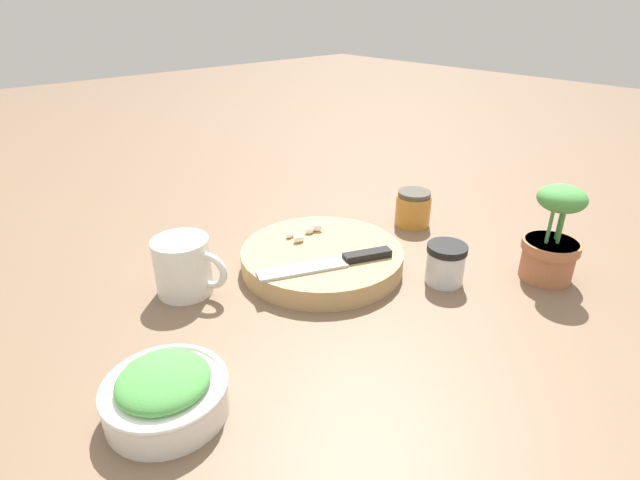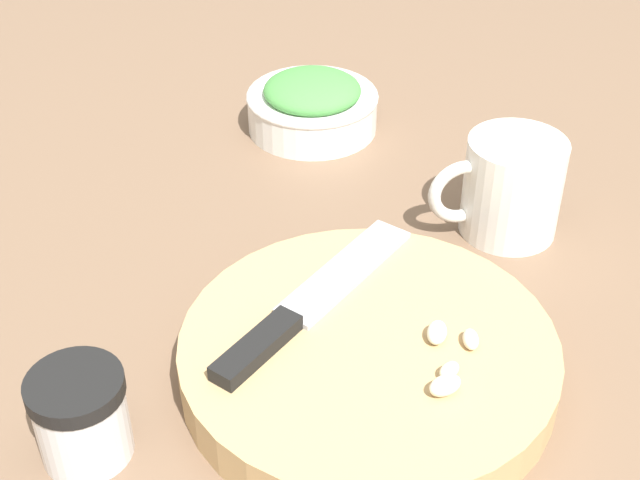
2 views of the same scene
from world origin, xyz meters
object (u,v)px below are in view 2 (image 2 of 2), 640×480
Objects in this scene: garlic_cloves at (448,357)px; herb_bowl at (312,104)px; coffee_mug at (509,187)px; spice_jar at (81,416)px; cutting_board at (368,357)px; chef_knife at (306,306)px.

garlic_cloves is 0.54× the size of herb_bowl.
garlic_cloves is at bearing 173.11° from coffee_mug.
herb_bowl is at bearing 27.22° from garlic_cloves.
cutting_board is at bearing -55.79° from spice_jar.
coffee_mug is (0.23, -0.03, 0.00)m from garlic_cloves.
coffee_mug is at bearing -6.89° from garlic_cloves.
spice_jar reaches higher than cutting_board.
chef_knife is at bearing 144.34° from coffee_mug.
coffee_mug reaches higher than herb_bowl.
coffee_mug reaches higher than spice_jar.
spice_jar is at bearing 124.21° from cutting_board.
chef_knife is at bearing 73.57° from garlic_cloves.
herb_bowl is (0.37, 0.14, 0.01)m from cutting_board.
garlic_cloves is 0.65× the size of coffee_mug.
garlic_cloves reaches higher than cutting_board.
cutting_board is 4.13× the size of spice_jar.
herb_bowl is at bearing -4.91° from spice_jar.
chef_knife is 1.88× the size of coffee_mug.
chef_knife is at bearing -40.87° from spice_jar.
chef_knife is at bearing 68.32° from cutting_board.
cutting_board is 0.22m from spice_jar.
garlic_cloves is (-0.03, -0.12, 0.00)m from chef_knife.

